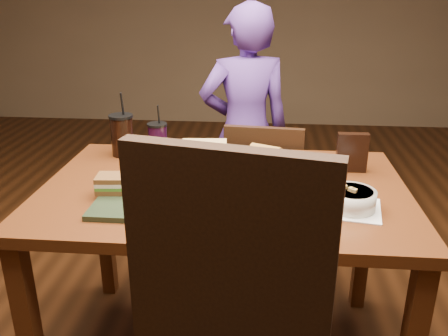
{
  "coord_description": "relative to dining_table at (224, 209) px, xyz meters",
  "views": [
    {
      "loc": [
        0.14,
        -1.55,
        1.42
      ],
      "look_at": [
        0.0,
        0.0,
        0.82
      ],
      "focal_mm": 38.0,
      "sensor_mm": 36.0,
      "label": 1
    }
  ],
  "objects": [
    {
      "name": "diner",
      "position": [
        0.03,
        0.91,
        0.02
      ],
      "size": [
        0.56,
        0.43,
        1.35
      ],
      "primitive_type": "imported",
      "rotation": [
        0.0,
        0.0,
        3.38
      ],
      "color": "#59348F",
      "rests_on": "ground"
    },
    {
      "name": "tray_near",
      "position": [
        -0.2,
        -0.15,
        0.1
      ],
      "size": [
        0.42,
        0.32,
        0.02
      ],
      "primitive_type": "cube",
      "rotation": [
        0.0,
        0.0,
        -0.0
      ],
      "color": "black",
      "rests_on": "dining_table"
    },
    {
      "name": "baguette_far",
      "position": [
        0.14,
        0.24,
        0.14
      ],
      "size": [
        0.14,
        0.11,
        0.06
      ],
      "primitive_type": "cylinder",
      "rotation": [
        0.0,
        1.57,
        -0.43
      ],
      "color": "#AD7533",
      "rests_on": "tray_far"
    },
    {
      "name": "sandwich_far",
      "position": [
        -0.1,
        0.23,
        0.14
      ],
      "size": [
        0.19,
        0.11,
        0.07
      ],
      "color": "tan",
      "rests_on": "tray_far"
    },
    {
      "name": "tray_far",
      "position": [
        0.01,
        0.21,
        0.1
      ],
      "size": [
        0.49,
        0.41,
        0.02
      ],
      "primitive_type": "cube",
      "rotation": [
        0.0,
        0.0,
        -0.25
      ],
      "color": "black",
      "rests_on": "dining_table"
    },
    {
      "name": "salad_bowl",
      "position": [
        -0.16,
        -0.17,
        0.14
      ],
      "size": [
        0.21,
        0.21,
        0.07
      ],
      "color": "silver",
      "rests_on": "tray_near"
    },
    {
      "name": "cup_cola",
      "position": [
        -0.45,
        0.3,
        0.18
      ],
      "size": [
        0.1,
        0.1,
        0.27
      ],
      "color": "black",
      "rests_on": "dining_table"
    },
    {
      "name": "chair_far",
      "position": [
        0.14,
        0.57,
        -0.2
      ],
      "size": [
        0.39,
        0.39,
        0.83
      ],
      "color": "black",
      "rests_on": "ground"
    },
    {
      "name": "dining_table",
      "position": [
        0.0,
        0.0,
        0.0
      ],
      "size": [
        1.3,
        0.85,
        0.75
      ],
      "color": "#552911",
      "rests_on": "ground"
    },
    {
      "name": "soup_bowl",
      "position": [
        0.42,
        -0.15,
        0.13
      ],
      "size": [
        0.22,
        0.22,
        0.08
      ],
      "color": "white",
      "rests_on": "dining_table"
    },
    {
      "name": "sandwich_near",
      "position": [
        -0.36,
        -0.12,
        0.14
      ],
      "size": [
        0.13,
        0.09,
        0.06
      ],
      "color": "#593819",
      "rests_on": "tray_near"
    },
    {
      "name": "chip_bag",
      "position": [
        0.47,
        0.19,
        0.17
      ],
      "size": [
        0.12,
        0.04,
        0.15
      ],
      "primitive_type": "cube",
      "rotation": [
        0.0,
        0.0,
        0.0
      ],
      "color": "black",
      "rests_on": "dining_table"
    },
    {
      "name": "baguette_near",
      "position": [
        -0.08,
        -0.29,
        0.13
      ],
      "size": [
        0.11,
        0.06,
        0.05
      ],
      "primitive_type": "cylinder",
      "rotation": [
        0.0,
        1.57,
        0.07
      ],
      "color": "#AD7533",
      "rests_on": "tray_near"
    },
    {
      "name": "cup_berry",
      "position": [
        -0.3,
        0.29,
        0.16
      ],
      "size": [
        0.08,
        0.08,
        0.22
      ],
      "color": "black",
      "rests_on": "dining_table"
    }
  ]
}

